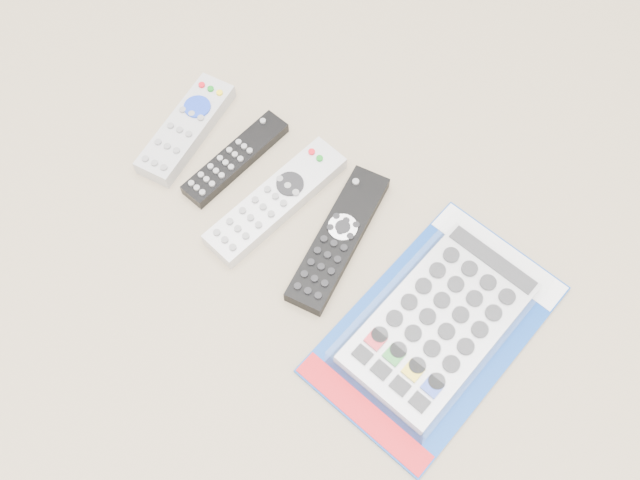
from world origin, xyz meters
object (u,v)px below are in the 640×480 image
Objects in this scene: remote_large_black at (338,239)px; jumbo_remote_packaged at (440,322)px; remote_silver_dvd at (276,201)px; remote_slim_black at (235,159)px; remote_small_grey at (186,129)px.

jumbo_remote_packaged is at bearing -17.50° from remote_large_black.
jumbo_remote_packaged is at bearing 4.02° from remote_silver_dvd.
remote_large_black is 0.16m from jumbo_remote_packaged.
remote_silver_dvd is at bearing -7.70° from remote_slim_black.
remote_large_black is at bearing 177.71° from jumbo_remote_packaged.
remote_small_grey is 0.26m from remote_large_black.
remote_slim_black is (0.08, 0.00, -0.00)m from remote_small_grey.
remote_slim_black is 0.81× the size of remote_large_black.
remote_large_black is at bearing 10.21° from remote_silver_dvd.
jumbo_remote_packaged is at bearing -13.06° from remote_small_grey.
remote_slim_black is at bearing -6.09° from remote_small_grey.
remote_silver_dvd reaches higher than remote_slim_black.
remote_slim_black is 0.18m from remote_large_black.
remote_large_black is (0.18, -0.02, 0.00)m from remote_slim_black.
remote_silver_dvd is (0.17, -0.02, -0.00)m from remote_small_grey.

